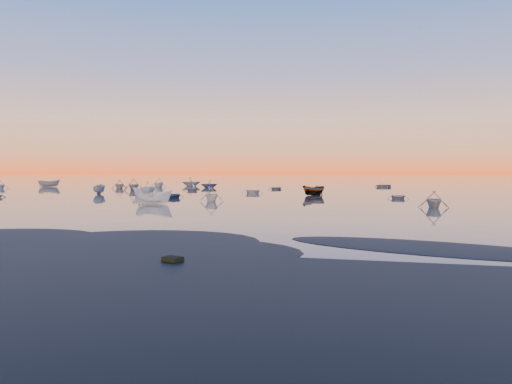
% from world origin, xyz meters
% --- Properties ---
extents(ground, '(600.00, 600.00, 0.00)m').
position_xyz_m(ground, '(0.00, 100.00, 0.00)').
color(ground, '#635852').
rests_on(ground, ground).
extents(mud_lobes, '(140.00, 6.00, 0.07)m').
position_xyz_m(mud_lobes, '(0.00, -1.00, 0.01)').
color(mud_lobes, black).
rests_on(mud_lobes, ground).
extents(moored_fleet, '(124.00, 58.00, 1.20)m').
position_xyz_m(moored_fleet, '(0.00, 53.00, 0.00)').
color(moored_fleet, silver).
rests_on(moored_fleet, ground).
extents(boat_near_left, '(4.42, 3.36, 1.02)m').
position_xyz_m(boat_near_left, '(-14.50, 34.09, 0.00)').
color(boat_near_left, '#344464').
rests_on(boat_near_left, ground).
extents(boat_near_center, '(1.82, 3.88, 1.32)m').
position_xyz_m(boat_near_center, '(-12.06, 24.00, 0.00)').
color(boat_near_center, silver).
rests_on(boat_near_center, ground).
extents(boat_near_right, '(3.34, 1.51, 1.17)m').
position_xyz_m(boat_near_right, '(14.09, 25.06, 0.00)').
color(boat_near_right, gray).
rests_on(boat_near_right, ground).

